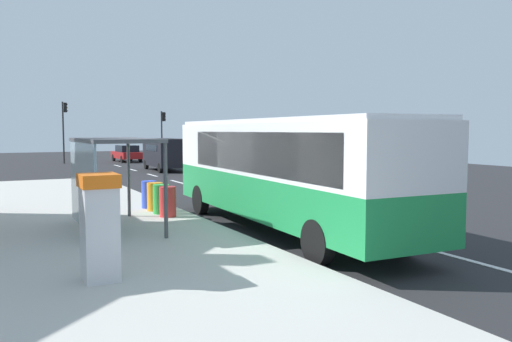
{
  "coord_description": "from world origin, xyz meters",
  "views": [
    {
      "loc": [
        -9.21,
        -13.71,
        2.9
      ],
      "look_at": [
        -1.0,
        2.07,
        1.5
      ],
      "focal_mm": 36.43,
      "sensor_mm": 36.0,
      "label": 1
    }
  ],
  "objects_px": {
    "traffic_light_far_side": "(64,123)",
    "bus_shelter": "(103,160)",
    "recycling_bin_green": "(161,199)",
    "recycling_bin_orange": "(155,197)",
    "white_van": "(165,152)",
    "ticket_machine": "(100,226)",
    "recycling_bin_red": "(168,202)",
    "traffic_light_near_side": "(163,128)",
    "sedan_near": "(127,153)",
    "recycling_bin_blue": "(149,194)",
    "bus": "(282,167)"
  },
  "relations": [
    {
      "from": "bus",
      "to": "ticket_machine",
      "type": "height_order",
      "value": "bus"
    },
    {
      "from": "sedan_near",
      "to": "ticket_machine",
      "type": "distance_m",
      "value": 39.72
    },
    {
      "from": "bus_shelter",
      "to": "traffic_light_near_side",
      "type": "bearing_deg",
      "value": 70.01
    },
    {
      "from": "recycling_bin_green",
      "to": "traffic_light_far_side",
      "type": "distance_m",
      "value": 31.78
    },
    {
      "from": "bus",
      "to": "recycling_bin_red",
      "type": "height_order",
      "value": "bus"
    },
    {
      "from": "sedan_near",
      "to": "recycling_bin_blue",
      "type": "distance_m",
      "value": 30.96
    },
    {
      "from": "ticket_machine",
      "to": "bus_shelter",
      "type": "bearing_deg",
      "value": 78.14
    },
    {
      "from": "white_van",
      "to": "recycling_bin_orange",
      "type": "xyz_separation_m",
      "value": [
        -6.4,
        -19.06,
        -0.69
      ]
    },
    {
      "from": "recycling_bin_red",
      "to": "traffic_light_far_side",
      "type": "height_order",
      "value": "traffic_light_far_side"
    },
    {
      "from": "white_van",
      "to": "bus_shelter",
      "type": "distance_m",
      "value": 23.35
    },
    {
      "from": "ticket_machine",
      "to": "recycling_bin_red",
      "type": "xyz_separation_m",
      "value": [
        3.24,
        6.13,
        -0.52
      ]
    },
    {
      "from": "white_van",
      "to": "recycling_bin_green",
      "type": "xyz_separation_m",
      "value": [
        -6.4,
        -19.76,
        -0.69
      ]
    },
    {
      "from": "recycling_bin_blue",
      "to": "traffic_light_far_side",
      "type": "relative_size",
      "value": 0.18
    },
    {
      "from": "recycling_bin_red",
      "to": "bus_shelter",
      "type": "relative_size",
      "value": 0.24
    },
    {
      "from": "bus",
      "to": "traffic_light_far_side",
      "type": "height_order",
      "value": "traffic_light_far_side"
    },
    {
      "from": "traffic_light_near_side",
      "to": "traffic_light_far_side",
      "type": "bearing_deg",
      "value": 174.69
    },
    {
      "from": "bus",
      "to": "sedan_near",
      "type": "relative_size",
      "value": 2.48
    },
    {
      "from": "white_van",
      "to": "sedan_near",
      "type": "distance_m",
      "value": 11.92
    },
    {
      "from": "white_van",
      "to": "ticket_machine",
      "type": "distance_m",
      "value": 28.29
    },
    {
      "from": "bus",
      "to": "recycling_bin_orange",
      "type": "distance_m",
      "value": 5.07
    },
    {
      "from": "ticket_machine",
      "to": "traffic_light_far_side",
      "type": "relative_size",
      "value": 0.36
    },
    {
      "from": "recycling_bin_red",
      "to": "bus",
      "type": "bearing_deg",
      "value": -48.94
    },
    {
      "from": "bus",
      "to": "recycling_bin_green",
      "type": "height_order",
      "value": "bus"
    },
    {
      "from": "recycling_bin_blue",
      "to": "traffic_light_near_side",
      "type": "distance_m",
      "value": 31.09
    },
    {
      "from": "bus_shelter",
      "to": "recycling_bin_red",
      "type": "bearing_deg",
      "value": 28.99
    },
    {
      "from": "recycling_bin_orange",
      "to": "recycling_bin_blue",
      "type": "bearing_deg",
      "value": 90.0
    },
    {
      "from": "bus",
      "to": "recycling_bin_green",
      "type": "relative_size",
      "value": 11.68
    },
    {
      "from": "recycling_bin_red",
      "to": "traffic_light_far_side",
      "type": "relative_size",
      "value": 0.18
    },
    {
      "from": "ticket_machine",
      "to": "recycling_bin_orange",
      "type": "relative_size",
      "value": 2.04
    },
    {
      "from": "white_van",
      "to": "recycling_bin_red",
      "type": "xyz_separation_m",
      "value": [
        -6.4,
        -20.46,
        -0.69
      ]
    },
    {
      "from": "recycling_bin_green",
      "to": "recycling_bin_blue",
      "type": "xyz_separation_m",
      "value": [
        0.0,
        1.4,
        0.0
      ]
    },
    {
      "from": "ticket_machine",
      "to": "recycling_bin_orange",
      "type": "xyz_separation_m",
      "value": [
        3.24,
        7.53,
        -0.52
      ]
    },
    {
      "from": "sedan_near",
      "to": "recycling_bin_blue",
      "type": "height_order",
      "value": "sedan_near"
    },
    {
      "from": "white_van",
      "to": "sedan_near",
      "type": "bearing_deg",
      "value": 89.51
    },
    {
      "from": "white_van",
      "to": "bus_shelter",
      "type": "height_order",
      "value": "bus_shelter"
    },
    {
      "from": "bus",
      "to": "ticket_machine",
      "type": "xyz_separation_m",
      "value": [
        -5.73,
        -3.28,
        -0.67
      ]
    },
    {
      "from": "recycling_bin_blue",
      "to": "bus_shelter",
      "type": "xyz_separation_m",
      "value": [
        -2.21,
        -3.33,
        1.44
      ]
    },
    {
      "from": "ticket_machine",
      "to": "recycling_bin_red",
      "type": "bearing_deg",
      "value": 62.13
    },
    {
      "from": "bus",
      "to": "recycling_bin_orange",
      "type": "bearing_deg",
      "value": 120.31
    },
    {
      "from": "bus",
      "to": "bus_shelter",
      "type": "xyz_separation_m",
      "value": [
        -4.7,
        1.63,
        0.25
      ]
    },
    {
      "from": "sedan_near",
      "to": "traffic_light_far_side",
      "type": "xyz_separation_m",
      "value": [
        -5.41,
        -0.04,
        2.76
      ]
    },
    {
      "from": "ticket_machine",
      "to": "recycling_bin_green",
      "type": "distance_m",
      "value": 7.58
    },
    {
      "from": "white_van",
      "to": "recycling_bin_blue",
      "type": "distance_m",
      "value": 19.46
    },
    {
      "from": "ticket_machine",
      "to": "traffic_light_near_side",
      "type": "bearing_deg",
      "value": 71.03
    },
    {
      "from": "sedan_near",
      "to": "recycling_bin_green",
      "type": "bearing_deg",
      "value": -101.6
    },
    {
      "from": "bus",
      "to": "ticket_machine",
      "type": "bearing_deg",
      "value": -150.24
    },
    {
      "from": "recycling_bin_orange",
      "to": "traffic_light_far_side",
      "type": "relative_size",
      "value": 0.18
    },
    {
      "from": "traffic_light_far_side",
      "to": "bus_shelter",
      "type": "distance_m",
      "value": 33.75
    },
    {
      "from": "recycling_bin_green",
      "to": "recycling_bin_orange",
      "type": "bearing_deg",
      "value": 90.0
    },
    {
      "from": "traffic_light_far_side",
      "to": "bus_shelter",
      "type": "xyz_separation_m",
      "value": [
        -3.31,
        -33.56,
        -1.46
      ]
    }
  ]
}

